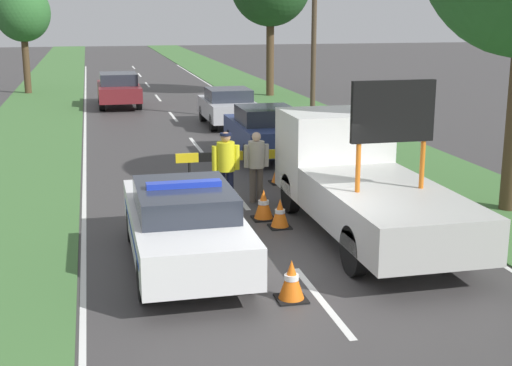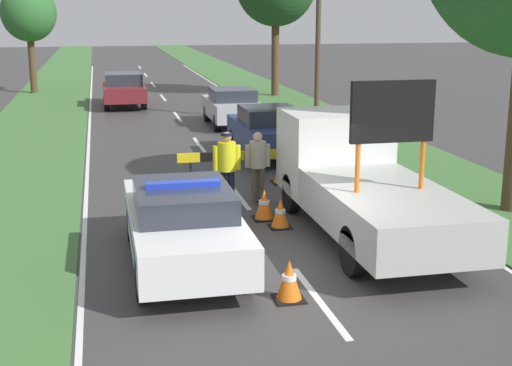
{
  "view_description": "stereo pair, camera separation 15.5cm",
  "coord_description": "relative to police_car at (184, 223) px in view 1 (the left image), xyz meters",
  "views": [
    {
      "loc": [
        -3.38,
        -11.63,
        4.48
      ],
      "look_at": [
        -0.26,
        1.83,
        1.1
      ],
      "focal_mm": 50.0,
      "sensor_mm": 36.0,
      "label": 1
    },
    {
      "loc": [
        -3.22,
        -11.67,
        4.48
      ],
      "look_at": [
        -0.26,
        1.83,
        1.1
      ],
      "focal_mm": 50.0,
      "sensor_mm": 36.0,
      "label": 2
    }
  ],
  "objects": [
    {
      "name": "traffic_cone_near_truck",
      "position": [
        3.26,
        5.59,
        -0.42
      ],
      "size": [
        0.52,
        0.52,
        0.71
      ],
      "color": "black",
      "rests_on": "ground"
    },
    {
      "name": "utility_pole",
      "position": [
        7.03,
        14.73,
        3.8
      ],
      "size": [
        1.2,
        0.2,
        8.92
      ],
      "color": "#473828",
      "rests_on": "ground"
    },
    {
      "name": "ground_plane",
      "position": [
        1.89,
        -0.5,
        -0.77
      ],
      "size": [
        160.0,
        160.0,
        0.0
      ],
      "primitive_type": "plane",
      "color": "#3D3A3A"
    },
    {
      "name": "queued_car_sedan_silver",
      "position": [
        3.74,
        15.32,
        -0.01
      ],
      "size": [
        1.85,
        3.99,
        1.47
      ],
      "rotation": [
        0.0,
        0.0,
        3.14
      ],
      "color": "#B2B2B7",
      "rests_on": "ground"
    },
    {
      "name": "grass_verge_left",
      "position": [
        -3.78,
        19.5,
        -0.76
      ],
      "size": [
        3.78,
        120.0,
        0.03
      ],
      "color": "#427038",
      "rests_on": "ground"
    },
    {
      "name": "police_car",
      "position": [
        0.0,
        0.0,
        0.0
      ],
      "size": [
        1.87,
        4.98,
        1.56
      ],
      "rotation": [
        0.0,
        0.0,
        -0.02
      ],
      "color": "white",
      "rests_on": "ground"
    },
    {
      "name": "pedestrian_civilian",
      "position": [
        2.23,
        3.88,
        0.21
      ],
      "size": [
        0.61,
        0.38,
        1.69
      ],
      "rotation": [
        0.0,
        0.0,
        -0.51
      ],
      "color": "brown",
      "rests_on": "ground"
    },
    {
      "name": "police_officer",
      "position": [
        1.42,
        3.48,
        0.29
      ],
      "size": [
        0.64,
        0.41,
        1.79
      ],
      "rotation": [
        0.0,
        0.0,
        2.94
      ],
      "color": "#191E38",
      "rests_on": "ground"
    },
    {
      "name": "traffic_cone_near_police",
      "position": [
        2.25,
        1.76,
        -0.47
      ],
      "size": [
        0.45,
        0.45,
        0.62
      ],
      "color": "black",
      "rests_on": "ground"
    },
    {
      "name": "road_barrier",
      "position": [
        2.07,
        4.67,
        0.14
      ],
      "size": [
        3.31,
        0.08,
        1.09
      ],
      "rotation": [
        0.0,
        0.0,
        -0.14
      ],
      "color": "black",
      "rests_on": "ground"
    },
    {
      "name": "traffic_cone_lane_edge",
      "position": [
        1.43,
        -2.0,
        -0.45
      ],
      "size": [
        0.48,
        0.48,
        0.66
      ],
      "color": "black",
      "rests_on": "ground"
    },
    {
      "name": "roadside_tree_near_left",
      "position": [
        -4.81,
        28.54,
        3.48
      ],
      "size": [
        2.92,
        2.92,
        5.84
      ],
      "color": "#4C3823",
      "rests_on": "ground"
    },
    {
      "name": "work_truck",
      "position": [
        3.77,
        1.23,
        0.31
      ],
      "size": [
        2.21,
        6.34,
        3.25
      ],
      "rotation": [
        0.0,
        0.0,
        3.12
      ],
      "color": "white",
      "rests_on": "ground"
    },
    {
      "name": "traffic_cone_behind_barrier",
      "position": [
        5.01,
        4.77,
        -0.47
      ],
      "size": [
        0.45,
        0.45,
        0.62
      ],
      "color": "black",
      "rests_on": "ground"
    },
    {
      "name": "queued_car_hatch_blue",
      "position": [
        3.73,
        9.08,
        0.03
      ],
      "size": [
        1.86,
        4.14,
        1.56
      ],
      "rotation": [
        0.0,
        0.0,
        3.14
      ],
      "color": "navy",
      "rests_on": "ground"
    },
    {
      "name": "queued_car_wagon_maroon",
      "position": [
        -0.21,
        22.11,
        0.05
      ],
      "size": [
        1.91,
        4.68,
        1.57
      ],
      "rotation": [
        0.0,
        0.0,
        3.14
      ],
      "color": "maroon",
      "rests_on": "ground"
    },
    {
      "name": "traffic_cone_centre_front",
      "position": [
        2.06,
        2.43,
        -0.44
      ],
      "size": [
        0.49,
        0.49,
        0.67
      ],
      "color": "black",
      "rests_on": "ground"
    },
    {
      "name": "grass_verge_right",
      "position": [
        7.55,
        19.5,
        -0.76
      ],
      "size": [
        3.78,
        120.0,
        0.03
      ],
      "color": "#427038",
      "rests_on": "ground"
    },
    {
      "name": "lane_markings",
      "position": [
        1.89,
        15.0,
        -0.77
      ],
      "size": [
        7.45,
        64.41,
        0.01
      ],
      "color": "silver",
      "rests_on": "ground"
    }
  ]
}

